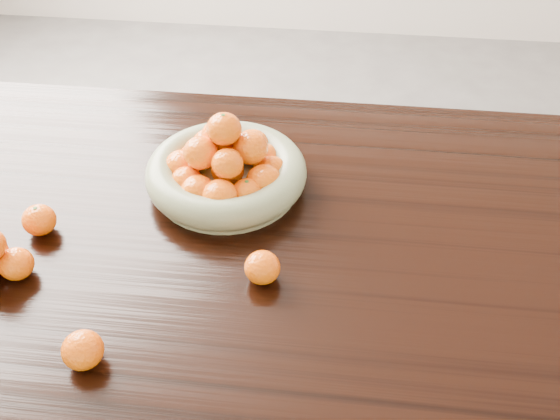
# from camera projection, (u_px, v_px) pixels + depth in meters

# --- Properties ---
(dining_table) EXTENTS (2.00, 1.00, 0.75)m
(dining_table) POSITION_uv_depth(u_px,v_px,m) (263.00, 264.00, 1.27)
(dining_table) COLOR black
(dining_table) RESTS_ON ground
(fruit_bowl) EXTENTS (0.34, 0.34, 0.17)m
(fruit_bowl) POSITION_uv_depth(u_px,v_px,m) (226.00, 169.00, 1.29)
(fruit_bowl) COLOR gray
(fruit_bowl) RESTS_ON dining_table
(loose_orange_0) EXTENTS (0.06, 0.06, 0.06)m
(loose_orange_0) POSITION_uv_depth(u_px,v_px,m) (39.00, 220.00, 1.20)
(loose_orange_0) COLOR #E36206
(loose_orange_0) RESTS_ON dining_table
(loose_orange_1) EXTENTS (0.07, 0.07, 0.06)m
(loose_orange_1) POSITION_uv_depth(u_px,v_px,m) (83.00, 350.00, 0.97)
(loose_orange_1) COLOR #E36206
(loose_orange_1) RESTS_ON dining_table
(loose_orange_2) EXTENTS (0.06, 0.06, 0.06)m
(loose_orange_2) POSITION_uv_depth(u_px,v_px,m) (262.00, 268.00, 1.10)
(loose_orange_2) COLOR #E36206
(loose_orange_2) RESTS_ON dining_table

